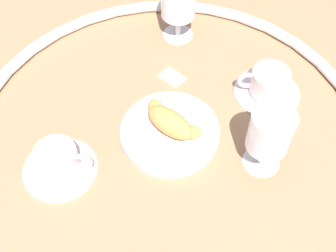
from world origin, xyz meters
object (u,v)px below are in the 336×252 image
object	(u,v)px
juice_glass_right	(270,134)
sugar_packet	(172,77)
croissant_large	(169,121)
pastry_plate	(168,131)
juice_glass_left	(179,1)
coffee_cup_far	(59,163)
coffee_cup_near	(268,84)

from	to	relation	value
juice_glass_right	sugar_packet	world-z (taller)	juice_glass_right
juice_glass_right	sugar_packet	bearing A→B (deg)	153.76
croissant_large	juice_glass_right	bearing A→B (deg)	5.45
pastry_plate	juice_glass_right	world-z (taller)	juice_glass_right
juice_glass_left	sugar_packet	world-z (taller)	juice_glass_left
coffee_cup_far	sugar_packet	bearing A→B (deg)	73.92
croissant_large	coffee_cup_near	distance (m)	0.23
coffee_cup_far	juice_glass_left	world-z (taller)	juice_glass_left
coffee_cup_near	juice_glass_right	bearing A→B (deg)	-74.60
croissant_large	sugar_packet	distance (m)	0.15
coffee_cup_far	pastry_plate	bearing A→B (deg)	47.71
pastry_plate	coffee_cup_near	xyz separation A→B (m)	(0.14, 0.18, 0.01)
croissant_large	juice_glass_left	size ratio (longest dim) A/B	0.95
coffee_cup_near	juice_glass_right	xyz separation A→B (m)	(0.05, -0.16, 0.07)
juice_glass_left	juice_glass_right	bearing A→B (deg)	-40.55
coffee_cup_near	juice_glass_left	world-z (taller)	juice_glass_left
pastry_plate	sugar_packet	xyz separation A→B (m)	(-0.06, 0.14, -0.01)
coffee_cup_far	sugar_packet	xyz separation A→B (m)	(0.08, 0.29, -0.02)
pastry_plate	juice_glass_right	xyz separation A→B (m)	(0.18, 0.02, 0.08)
pastry_plate	juice_glass_right	bearing A→B (deg)	6.38
sugar_packet	coffee_cup_near	bearing A→B (deg)	31.93
croissant_large	juice_glass_right	size ratio (longest dim) A/B	0.95
coffee_cup_far	juice_glass_right	xyz separation A→B (m)	(0.32, 0.18, 0.07)
croissant_large	coffee_cup_far	world-z (taller)	croissant_large
pastry_plate	croissant_large	distance (m)	0.03
juice_glass_right	coffee_cup_far	bearing A→B (deg)	-151.42
croissant_large	juice_glass_left	world-z (taller)	juice_glass_left
coffee_cup_far	juice_glass_left	distance (m)	0.43
croissant_large	juice_glass_right	world-z (taller)	juice_glass_right
coffee_cup_near	sugar_packet	distance (m)	0.20
coffee_cup_far	sugar_packet	world-z (taller)	coffee_cup_far
pastry_plate	coffee_cup_far	distance (m)	0.21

